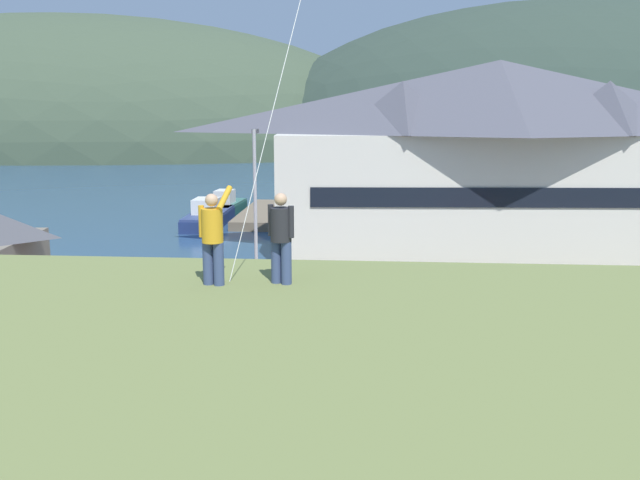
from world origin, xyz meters
TOP-DOWN VIEW (x-y plane):
  - ground_plane at (0.00, 0.00)m, footprint 600.00×600.00m
  - parking_lot_pad at (0.00, 5.00)m, footprint 40.00×20.00m
  - bay_water at (0.00, 60.00)m, footprint 360.00×84.00m
  - far_hill_west_ridge at (-59.94, 115.71)m, footprint 146.40×74.41m
  - far_hill_east_peak at (37.47, 111.58)m, footprint 116.71×73.17m
  - harbor_lodge at (10.67, 21.95)m, footprint 28.53×12.08m
  - wharf_dock at (-5.68, 33.93)m, footprint 3.20×12.31m
  - moored_boat_wharfside at (-9.00, 35.32)m, footprint 2.39×6.30m
  - moored_boat_outer_mooring at (-2.47, 36.70)m, footprint 1.95×5.63m
  - moored_boat_inner_slip at (-9.30, 30.18)m, footprint 2.56×7.92m
  - parked_car_front_row_silver at (0.39, 1.50)m, footprint 4.22×2.10m
  - parked_car_front_row_red at (-1.75, 5.89)m, footprint 4.25×2.16m
  - parked_car_back_row_left at (-6.90, -0.21)m, footprint 4.33×2.31m
  - parked_car_front_row_end at (4.99, 0.73)m, footprint 4.20×2.06m
  - parked_car_mid_row_center at (-7.02, 6.83)m, footprint 4.27×2.18m
  - parking_light_pole at (-2.26, 10.55)m, footprint 0.24×0.78m
  - person_kite_flyer at (0.26, -8.81)m, footprint 0.60×0.62m
  - person_companion at (1.52, -8.62)m, footprint 0.52×0.40m

SIDE VIEW (x-z plane):
  - ground_plane at x=0.00m, z-range 0.00..0.00m
  - far_hill_west_ridge at x=-59.94m, z-range -26.16..26.16m
  - far_hill_east_peak at x=37.47m, z-range -27.15..27.15m
  - bay_water at x=0.00m, z-range 0.00..0.03m
  - parking_lot_pad at x=0.00m, z-range 0.00..0.10m
  - wharf_dock at x=-5.68m, z-range 0.00..0.70m
  - moored_boat_wharfside at x=-9.00m, z-range -0.36..1.80m
  - moored_boat_inner_slip at x=-9.30m, z-range -0.36..1.80m
  - moored_boat_outer_mooring at x=-2.47m, z-range -0.36..1.80m
  - parked_car_front_row_silver at x=0.39m, z-range 0.15..1.97m
  - parked_car_front_row_red at x=-1.75m, z-range 0.15..1.97m
  - parked_car_back_row_left at x=-6.90m, z-range 0.15..1.97m
  - parked_car_front_row_end at x=4.99m, z-range 0.15..1.97m
  - parked_car_mid_row_center at x=-7.02m, z-range 0.15..1.97m
  - parking_light_pole at x=-2.26m, z-range 0.65..8.58m
  - harbor_lodge at x=10.67m, z-range 0.35..12.08m
  - person_companion at x=1.52m, z-range 5.88..7.62m
  - person_kite_flyer at x=0.26m, z-range 5.83..7.69m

